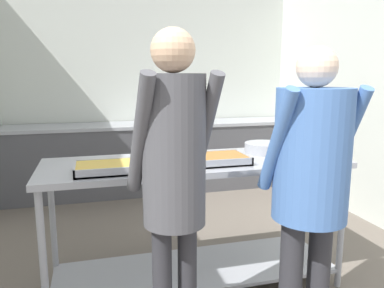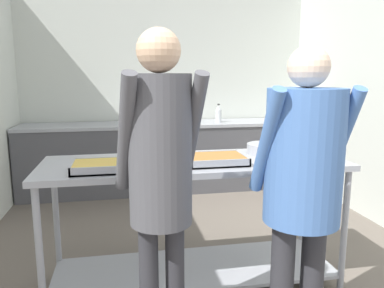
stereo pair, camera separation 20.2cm
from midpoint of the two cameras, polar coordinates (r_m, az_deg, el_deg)
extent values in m
cube|color=silver|center=(5.29, -7.18, 8.13)|extent=(4.02, 0.06, 2.65)
cube|color=silver|center=(4.21, 25.33, 6.67)|extent=(0.06, 4.19, 2.65)
cube|color=#4C4C51|center=(5.04, -6.36, -2.16)|extent=(3.86, 0.62, 0.87)
cube|color=#9EA0A8|center=(4.96, -6.46, 2.97)|extent=(3.86, 0.65, 0.04)
cube|color=black|center=(4.91, -14.83, 2.70)|extent=(0.53, 0.38, 0.02)
cube|color=#9EA0A8|center=(2.62, -1.64, -2.98)|extent=(2.10, 0.70, 0.04)
cube|color=#9EA0A8|center=(2.91, -1.55, -18.46)|extent=(2.02, 0.62, 0.02)
cylinder|color=#9EA0A8|center=(2.46, -24.02, -16.44)|extent=(0.04, 0.04, 0.90)
cylinder|color=#9EA0A8|center=(2.90, 19.95, -11.99)|extent=(0.04, 0.04, 0.90)
cylinder|color=#9EA0A8|center=(3.01, -22.28, -11.35)|extent=(0.04, 0.04, 0.90)
cylinder|color=#9EA0A8|center=(3.38, 14.04, -8.48)|extent=(0.04, 0.04, 0.90)
cube|color=#9EA0A8|center=(2.39, -15.13, -3.99)|extent=(0.40, 0.28, 0.01)
cube|color=gold|center=(2.39, -15.16, -3.40)|extent=(0.37, 0.26, 0.04)
cube|color=#9EA0A8|center=(2.26, -15.14, -4.30)|extent=(0.40, 0.01, 0.05)
cube|color=#9EA0A8|center=(2.52, -15.17, -2.77)|extent=(0.40, 0.01, 0.05)
cube|color=#9EA0A8|center=(2.40, -19.76, -3.70)|extent=(0.01, 0.28, 0.05)
cube|color=#9EA0A8|center=(2.39, -10.55, -3.27)|extent=(0.01, 0.28, 0.05)
cylinder|color=white|center=(2.43, -6.40, -3.50)|extent=(0.27, 0.27, 0.01)
cylinder|color=white|center=(2.42, -6.41, -3.23)|extent=(0.27, 0.27, 0.01)
cylinder|color=white|center=(2.42, -6.41, -2.95)|extent=(0.26, 0.26, 0.01)
cylinder|color=white|center=(2.42, -6.42, -2.67)|extent=(0.26, 0.26, 0.01)
cylinder|color=white|center=(2.41, -6.43, -2.39)|extent=(0.26, 0.26, 0.01)
cylinder|color=white|center=(2.41, -6.43, -2.12)|extent=(0.26, 0.26, 0.01)
cube|color=#9EA0A8|center=(2.55, 1.63, -2.74)|extent=(0.40, 0.31, 0.01)
cube|color=#9E6B33|center=(2.55, 1.63, -2.19)|extent=(0.37, 0.29, 0.04)
cube|color=#9EA0A8|center=(2.41, 2.66, -3.02)|extent=(0.40, 0.01, 0.05)
cube|color=#9EA0A8|center=(2.69, 0.71, -1.60)|extent=(0.40, 0.01, 0.05)
cube|color=#9EA0A8|center=(2.50, -2.60, -2.52)|extent=(0.01, 0.31, 0.05)
cube|color=#9EA0A8|center=(2.61, 5.68, -2.02)|extent=(0.01, 0.31, 0.05)
cylinder|color=#9EA0A8|center=(2.90, 9.10, -0.61)|extent=(0.31, 0.31, 0.08)
cylinder|color=brown|center=(2.89, 9.12, 0.03)|extent=(0.27, 0.27, 0.01)
cylinder|color=black|center=(2.99, 13.05, 0.16)|extent=(0.14, 0.02, 0.02)
cylinder|color=#2D2D33|center=(2.26, 12.15, -20.19)|extent=(0.13, 0.13, 0.76)
cylinder|color=#2D2D33|center=(2.35, 16.22, -19.21)|extent=(0.13, 0.13, 0.76)
cylinder|color=#4770B2|center=(1.93, 9.93, 0.37)|extent=(0.08, 0.32, 0.57)
cylinder|color=#4770B2|center=(2.15, 20.00, 0.91)|extent=(0.08, 0.32, 0.57)
cylinder|color=#4770B2|center=(2.04, 15.13, -1.62)|extent=(0.40, 0.40, 0.70)
sphere|color=beige|center=(2.00, 15.76, 11.25)|extent=(0.21, 0.21, 0.21)
cylinder|color=#4C4C51|center=(1.75, -11.17, 1.26)|extent=(0.13, 0.34, 0.60)
cylinder|color=#4C4C51|center=(1.86, -1.19, 1.98)|extent=(0.13, 0.34, 0.60)
cylinder|color=#4C4C51|center=(1.81, -5.98, -1.07)|extent=(0.31, 0.31, 0.74)
sphere|color=tan|center=(1.78, -6.28, 14.03)|extent=(0.21, 0.21, 0.21)
cylinder|color=silver|center=(5.02, 0.86, 4.30)|extent=(0.08, 0.08, 0.17)
cone|color=silver|center=(5.01, 0.86, 5.61)|extent=(0.07, 0.07, 0.06)
cylinder|color=black|center=(5.01, 0.86, 6.07)|extent=(0.03, 0.03, 0.02)
camera|label=1|loc=(0.10, -92.15, -0.39)|focal=35.00mm
camera|label=2|loc=(0.10, 87.85, 0.39)|focal=35.00mm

